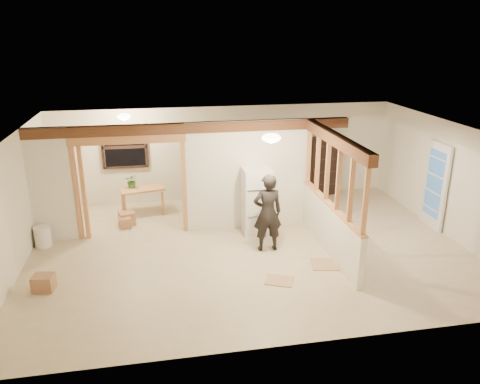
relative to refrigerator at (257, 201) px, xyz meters
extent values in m
cube|color=beige|center=(-0.34, -0.84, -0.75)|extent=(9.00, 6.50, 0.01)
cube|color=white|center=(-0.34, -0.84, 1.75)|extent=(9.00, 6.50, 0.01)
cube|color=silver|center=(-0.34, 2.41, 0.50)|extent=(9.00, 0.01, 2.50)
cube|color=silver|center=(-0.34, -4.09, 0.50)|extent=(9.00, 0.01, 2.50)
cube|color=silver|center=(-4.84, -0.84, 0.50)|extent=(0.01, 6.50, 2.50)
cube|color=silver|center=(4.16, -0.84, 0.50)|extent=(0.01, 6.50, 2.50)
cube|color=silver|center=(-4.39, 0.36, 0.50)|extent=(0.90, 0.12, 2.50)
cube|color=silver|center=(-0.14, 0.36, 0.50)|extent=(2.80, 0.12, 2.50)
cube|color=tan|center=(-2.74, 0.36, 0.35)|extent=(2.46, 0.14, 2.20)
cube|color=brown|center=(-1.34, 0.36, 1.63)|extent=(7.00, 0.18, 0.22)
cube|color=brown|center=(1.26, -1.24, 1.63)|extent=(0.18, 3.30, 0.22)
cube|color=silver|center=(1.26, -1.24, -0.25)|extent=(0.12, 3.20, 1.00)
cube|color=tan|center=(1.26, -1.24, 0.91)|extent=(0.14, 3.20, 1.32)
cube|color=black|center=(-2.94, 2.33, 0.80)|extent=(1.12, 0.10, 1.10)
cube|color=white|center=(4.08, -0.44, 0.25)|extent=(0.12, 0.86, 2.00)
ellipsoid|color=#FFEABF|center=(-0.04, -1.34, 1.73)|extent=(0.36, 0.36, 0.16)
ellipsoid|color=#FFEABF|center=(-2.84, 1.46, 1.73)|extent=(0.32, 0.32, 0.14)
ellipsoid|color=#FFD88C|center=(-2.34, 0.76, 1.43)|extent=(0.07, 0.07, 0.07)
cube|color=white|center=(0.00, 0.00, 0.00)|extent=(0.62, 0.60, 1.50)
imported|color=black|center=(0.02, -0.94, 0.08)|extent=(0.61, 0.40, 1.65)
cube|color=tan|center=(-2.55, 1.63, -0.42)|extent=(1.13, 0.73, 0.66)
imported|color=#285F22|center=(-2.79, 1.72, 0.09)|extent=(0.36, 0.32, 0.35)
cylinder|color=#AC190D|center=(-4.54, 1.42, -0.41)|extent=(0.63, 0.63, 0.68)
cube|color=black|center=(2.45, 2.20, 0.06)|extent=(0.81, 0.27, 1.62)
cylinder|color=white|center=(-4.64, 0.08, -0.53)|extent=(0.38, 0.38, 0.44)
cube|color=#A3704E|center=(-2.93, 0.98, -0.60)|extent=(0.41, 0.38, 0.29)
cube|color=#A3704E|center=(-2.96, 0.77, -0.63)|extent=(0.29, 0.29, 0.24)
cube|color=#A3704E|center=(-4.25, -1.82, -0.60)|extent=(0.40, 0.34, 0.29)
cube|color=tan|center=(0.98, -1.82, -0.74)|extent=(0.61, 0.61, 0.02)
cube|color=tan|center=(-0.06, -2.27, -0.74)|extent=(0.63, 0.58, 0.02)
camera|label=1|loc=(-2.15, -9.60, 3.63)|focal=35.00mm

